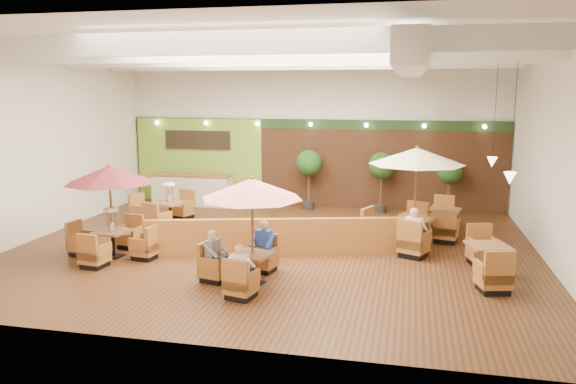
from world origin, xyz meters
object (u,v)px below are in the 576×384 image
(table_5, at_px, (444,222))
(topiary_2, at_px, (449,174))
(topiary_1, at_px, (382,168))
(topiary_0, at_px, (309,165))
(diner_3, at_px, (414,229))
(service_counter, at_px, (192,190))
(diner_2, at_px, (214,250))
(booth_divider, at_px, (281,237))
(table_1, at_px, (250,206))
(table_2, at_px, (413,175))
(table_3, at_px, (163,211))
(diner_0, at_px, (241,265))
(table_0, at_px, (110,194))
(table_4, at_px, (487,262))
(diner_4, at_px, (414,228))
(diner_1, at_px, (263,241))

(table_5, bearing_deg, topiary_2, 97.01)
(topiary_1, distance_m, topiary_2, 2.29)
(topiary_0, relative_size, diner_3, 2.83)
(service_counter, relative_size, diner_2, 4.16)
(topiary_1, bearing_deg, diner_3, -77.86)
(booth_divider, relative_size, table_1, 2.87)
(topiary_0, distance_m, topiary_1, 2.59)
(booth_divider, bearing_deg, service_counter, 114.95)
(table_2, relative_size, table_3, 1.08)
(diner_0, bearing_deg, table_5, 58.22)
(booth_divider, height_order, topiary_2, topiary_2)
(table_2, bearing_deg, diner_0, -101.42)
(table_1, distance_m, table_2, 5.24)
(table_2, xyz_separation_m, topiary_0, (-3.65, 4.24, -0.39))
(table_0, distance_m, diner_2, 3.56)
(diner_2, bearing_deg, diner_3, 138.29)
(topiary_2, relative_size, diner_3, 2.57)
(table_0, bearing_deg, table_4, 9.16)
(table_2, height_order, topiary_0, table_2)
(table_5, relative_size, diner_2, 3.75)
(topiary_0, height_order, diner_4, topiary_0)
(service_counter, relative_size, topiary_0, 1.38)
(topiary_1, relative_size, diner_4, 2.50)
(service_counter, relative_size, table_3, 1.10)
(topiary_2, bearing_deg, table_5, -95.59)
(topiary_2, bearing_deg, table_0, -141.67)
(service_counter, xyz_separation_m, table_2, (8.07, -4.04, 1.42))
(booth_divider, distance_m, diner_4, 3.45)
(topiary_1, bearing_deg, topiary_2, 0.00)
(service_counter, distance_m, table_3, 3.17)
(service_counter, height_order, diner_4, diner_4)
(diner_1, bearing_deg, table_2, -124.46)
(table_2, height_order, table_3, table_2)
(table_1, distance_m, topiary_1, 8.51)
(table_2, relative_size, table_4, 1.06)
(table_0, height_order, table_3, table_0)
(table_4, bearing_deg, diner_3, 127.77)
(table_1, relative_size, diner_3, 3.24)
(table_1, bearing_deg, table_0, 175.92)
(diner_2, bearing_deg, service_counter, -139.71)
(service_counter, bearing_deg, diner_3, -31.94)
(booth_divider, relative_size, diner_0, 9.92)
(topiary_1, bearing_deg, table_5, -52.45)
(topiary_0, relative_size, topiary_2, 1.10)
(table_5, bearing_deg, table_1, -116.36)
(booth_divider, relative_size, table_4, 2.58)
(table_2, xyz_separation_m, diner_3, (0.07, -1.03, -1.26))
(topiary_2, xyz_separation_m, diner_4, (-1.15, -5.27, -0.69))
(diner_2, distance_m, diner_3, 5.26)
(table_5, height_order, diner_2, diner_2)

